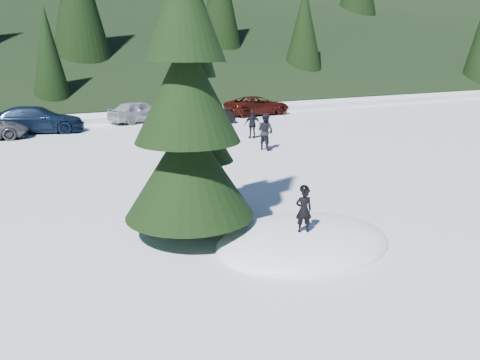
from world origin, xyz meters
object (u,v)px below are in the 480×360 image
spruce_tall (187,104)px  car_5 (204,113)px  spruce_short (202,141)px  child_skier (304,210)px  adult_0 (265,132)px  car_6 (257,106)px  adult_2 (214,120)px  car_3 (37,120)px  car_4 (139,111)px  adult_1 (252,124)px

spruce_tall → car_5: bearing=64.2°
spruce_short → child_skier: size_ratio=5.14×
adult_0 → spruce_tall: bearing=119.8°
car_6 → adult_2: bearing=130.6°
car_3 → car_4: 6.58m
spruce_tall → child_skier: spruce_tall is taller
spruce_tall → child_skier: 3.69m
adult_0 → car_3: adult_0 is taller
adult_2 → car_6: (6.52, 6.05, -0.08)m
spruce_tall → car_3: size_ratio=1.65×
adult_2 → car_4: bearing=4.0°
adult_0 → adult_1: size_ratio=1.14×
spruce_short → car_6: 22.43m
spruce_short → adult_1: size_ratio=3.51×
spruce_short → car_5: (7.54, 16.28, -1.44)m
child_skier → adult_2: (5.43, 15.81, -0.23)m
adult_0 → car_5: adult_0 is taller
spruce_short → car_6: size_ratio=1.08×
adult_0 → adult_1: bearing=-37.8°
car_3 → car_4: bearing=-62.1°
adult_1 → car_5: size_ratio=0.38×
spruce_short → adult_2: 13.88m
spruce_short → car_6: (12.86, 18.32, -1.41)m
car_4 → car_5: car_4 is taller
child_skier → car_4: child_skier is taller
spruce_tall → spruce_short: spruce_tall is taller
child_skier → adult_2: 16.72m
car_5 → car_4: bearing=69.7°
spruce_short → adult_1: (7.47, 9.90, -1.34)m
adult_0 → car_6: adult_0 is taller
car_6 → spruce_tall: bearing=142.6°
spruce_short → car_3: (-2.49, 17.60, -1.34)m
adult_0 → adult_2: adult_0 is taller
car_3 → adult_1: bearing=-110.6°
car_5 → adult_1: bearing=-165.2°
spruce_tall → child_skier: size_ratio=8.24×
car_4 → car_6: size_ratio=0.85×
spruce_short → car_5: 18.00m
car_5 → child_skier: bearing=176.9°
car_6 → spruce_short: bearing=142.6°
adult_1 → adult_2: adult_2 is taller
adult_1 → car_4: bearing=-56.2°
car_4 → car_5: 4.39m
car_4 → adult_1: bearing=-176.1°
car_6 → car_4: bearing=84.4°
child_skier → car_6: (11.95, 21.86, -0.31)m
spruce_short → car_3: 17.83m
child_skier → adult_1: size_ratio=0.68×
adult_0 → car_6: size_ratio=0.35×
adult_1 → car_4: (-3.50, 8.94, -0.04)m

